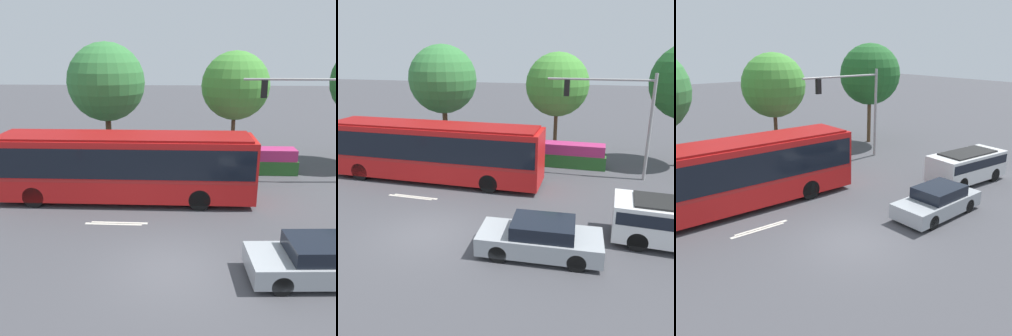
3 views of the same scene
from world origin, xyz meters
The scene contains 9 objects.
ground_plane centered at (0.00, 0.00, 0.00)m, with size 140.00×140.00×0.00m, color #444449.
city_bus centered at (-2.42, 5.92, 1.84)m, with size 12.25×2.61×3.24m.
sedan_foreground centered at (4.72, -0.31, 0.64)m, with size 4.52×2.08×1.35m.
traffic_light_pole centered at (7.61, 8.96, 3.99)m, with size 5.82×0.24×5.94m.
flowering_hedge centered at (2.04, 10.42, 0.74)m, with size 9.99×1.19×1.50m.
street_tree_left centered at (-4.45, 12.00, 5.14)m, with size 4.75×4.75×7.53m.
street_tree_centre centered at (3.51, 12.80, 4.90)m, with size 4.24×4.24×7.02m.
lane_stripe_near centered at (-2.52, 3.18, 0.01)m, with size 2.40×0.16×0.01m, color silver.
lane_stripe_mid centered at (-2.29, 3.30, 0.01)m, with size 2.40×0.16×0.01m, color silver.
Camera 2 is at (6.42, -11.44, 7.03)m, focal length 37.62 mm.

